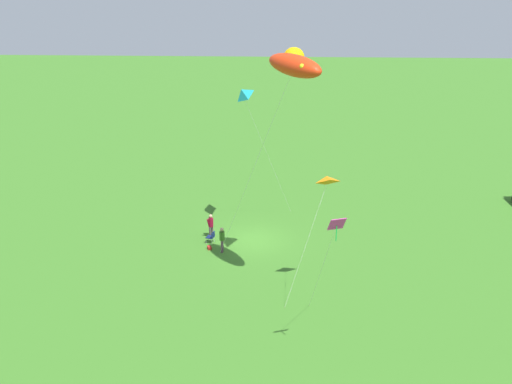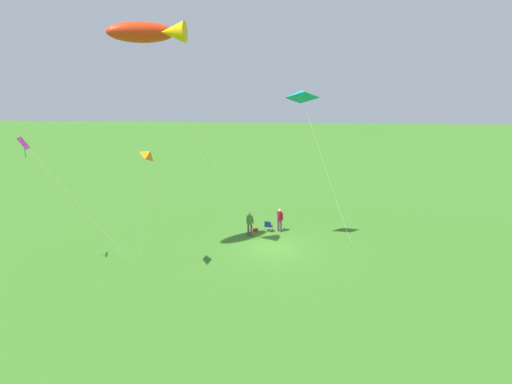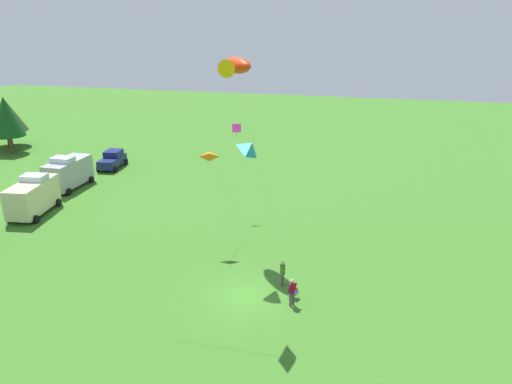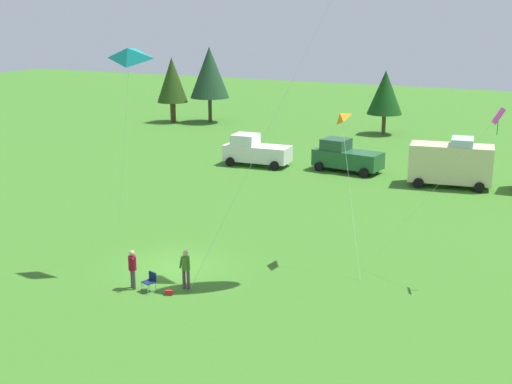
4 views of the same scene
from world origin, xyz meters
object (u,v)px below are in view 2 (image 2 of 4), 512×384
Objects in this scene: person_kite_flyer at (250,222)px; folding_chair at (268,225)px; kite_delta_orange at (150,155)px; kite_delta_teal at (301,95)px; person_spectator at (280,218)px; kite_large_fish at (149,32)px; kite_diamond_rainbow at (28,149)px; backpack_on_grass at (255,230)px.

folding_chair is at bearing -53.17° from person_kite_flyer.
person_kite_flyer is 9.73m from kite_delta_orange.
person_spectator is at bearing -59.49° from kite_delta_teal.
person_spectator is 0.24× the size of kite_delta_orange.
kite_large_fish is at bearing 163.22° from person_spectator.
person_kite_flyer is 14.29m from kite_diamond_rainbow.
kite_delta_orange is at bearing 179.37° from kite_diamond_rainbow.
kite_delta_teal is (-3.31, 1.12, 8.78)m from person_kite_flyer.
kite_diamond_rainbow is at bearing 121.45° from person_kite_flyer.
kite_delta_orange is at bearing 55.30° from backpack_on_grass.
kite_delta_teal is at bearing -147.17° from kite_delta_orange.
kite_diamond_rainbow is at bearing 18.98° from kite_delta_teal.
person_spectator is (-0.82, -0.11, 0.53)m from folding_chair.
kite_delta_orange is 9.88m from kite_delta_teal.
kite_large_fish is at bearing -82.65° from kite_delta_orange.
backpack_on_grass is at bearing 106.39° from folding_chair.
person_kite_flyer reaches higher than backpack_on_grass.
person_spectator is 11.46m from kite_delta_orange.
kite_delta_orange is (4.94, 7.13, 6.78)m from backpack_on_grass.
person_spectator is (-2.08, -0.96, 0.00)m from person_kite_flyer.
backpack_on_grass is 0.02× the size of kite_large_fish.
kite_delta_teal reaches higher than person_kite_flyer.
person_kite_flyer is 2.30m from person_spectator.
kite_delta_orange is at bearing 146.43° from person_kite_flyer.
backpack_on_grass is at bearing -134.66° from kite_large_fish.
person_kite_flyer is 9.45m from kite_delta_teal.
person_spectator is 5.44× the size of backpack_on_grass.
kite_diamond_rainbow reaches higher than folding_chair.
folding_chair is at bearing 177.74° from backpack_on_grass.
person_kite_flyer is 2.12× the size of folding_chair.
folding_chair is 0.98m from person_spectator.
kite_large_fish reaches higher than person_spectator.
person_spectator is 0.22× the size of kite_diamond_rainbow.
folding_chair is 15.89m from kite_diamond_rainbow.
kite_delta_orange is (5.88, 7.09, 6.41)m from folding_chair.
backpack_on_grass is at bearing -16.86° from person_kite_flyer.
folding_chair reaches higher than backpack_on_grass.
kite_delta_orange is 0.70× the size of kite_delta_teal.
kite_delta_teal is at bearing -158.44° from kite_large_fish.
person_kite_flyer is 5.44× the size of backpack_on_grass.
kite_delta_teal reaches higher than folding_chair.
folding_chair is at bearing -139.65° from kite_large_fish.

